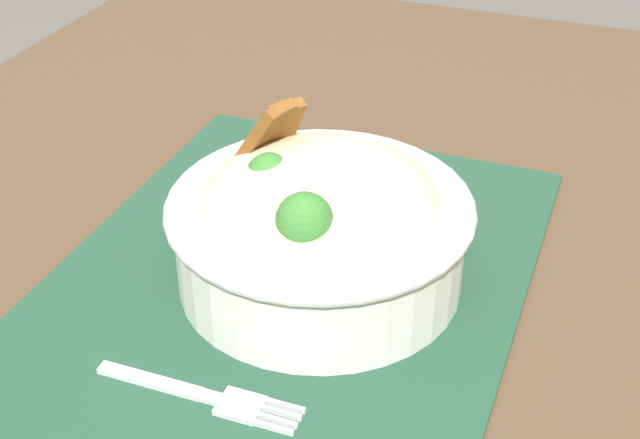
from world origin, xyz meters
The scene contains 4 objects.
table centered at (0.00, 0.00, 0.70)m, with size 1.12×0.89×0.77m.
placemat centered at (0.04, -0.01, 0.77)m, with size 0.46×0.32×0.00m, color #1E422D.
bowl centered at (0.01, 0.01, 0.82)m, with size 0.21×0.21×0.12m.
fork centered at (0.15, -0.01, 0.78)m, with size 0.02×0.13×0.00m.
Camera 1 is at (0.48, 0.18, 1.15)m, focal length 49.80 mm.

